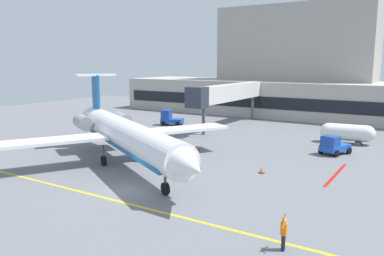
# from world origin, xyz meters

# --- Properties ---
(ground) EXTENTS (120.00, 120.00, 0.11)m
(ground) POSITION_xyz_m (0.00, -0.00, -0.05)
(ground) COLOR slate
(terminal_building) EXTENTS (62.73, 15.30, 19.36)m
(terminal_building) POSITION_xyz_m (-3.50, 48.27, 6.91)
(terminal_building) COLOR #ADA89E
(terminal_building) RESTS_ON ground
(jet_bridge_west) EXTENTS (2.40, 20.04, 6.36)m
(jet_bridge_west) POSITION_xyz_m (-6.85, 29.24, 4.97)
(jet_bridge_west) COLOR silver
(jet_bridge_west) RESTS_ON ground
(regional_jet) EXTENTS (26.08, 21.46, 8.12)m
(regional_jet) POSITION_xyz_m (-5.37, 5.54, 2.96)
(regional_jet) COLOR white
(regional_jet) RESTS_ON ground
(baggage_tug) EXTENTS (2.99, 3.58, 1.98)m
(baggage_tug) POSITION_xyz_m (10.20, 20.24, 0.91)
(baggage_tug) COLOR #1E4CB2
(baggage_tug) RESTS_ON ground
(pushback_tractor) EXTENTS (3.60, 2.81, 2.32)m
(pushback_tractor) POSITION_xyz_m (-14.97, 26.50, 1.03)
(pushback_tractor) COLOR #1E4CB2
(pushback_tractor) RESTS_ON ground
(fuel_tank) EXTENTS (6.11, 2.32, 2.28)m
(fuel_tank) POSITION_xyz_m (10.27, 26.73, 1.29)
(fuel_tank) COLOR white
(fuel_tank) RESTS_ON ground
(marshaller) EXTENTS (0.34, 0.83, 1.89)m
(marshaller) POSITION_xyz_m (12.83, -2.72, 0.96)
(marshaller) COLOR #191E33
(marshaller) RESTS_ON ground
(safety_cone_alpha) EXTENTS (0.47, 0.47, 0.55)m
(safety_cone_alpha) POSITION_xyz_m (-2.84, 14.48, 0.25)
(safety_cone_alpha) COLOR orange
(safety_cone_alpha) RESTS_ON ground
(safety_cone_bravo) EXTENTS (0.47, 0.47, 0.55)m
(safety_cone_bravo) POSITION_xyz_m (6.55, 9.79, 0.25)
(safety_cone_bravo) COLOR orange
(safety_cone_bravo) RESTS_ON ground
(safety_cone_charlie) EXTENTS (0.47, 0.47, 0.55)m
(safety_cone_charlie) POSITION_xyz_m (-16.37, 15.03, 0.25)
(safety_cone_charlie) COLOR orange
(safety_cone_charlie) RESTS_ON ground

